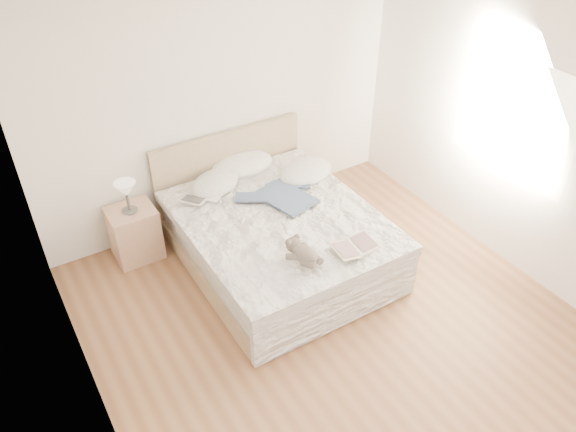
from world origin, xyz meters
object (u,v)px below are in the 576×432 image
object	(u,v)px
nightstand	(135,233)
teddy_bear	(305,260)
table_lamp	(126,191)
childrens_book	(354,247)
photo_book	(201,198)
bed	(276,236)

from	to	relation	value
nightstand	teddy_bear	xyz separation A→B (m)	(0.99, -1.59, 0.37)
table_lamp	childrens_book	bearing A→B (deg)	-47.98
nightstand	photo_book	size ratio (longest dim) A/B	1.59
photo_book	teddy_bear	bearing A→B (deg)	-114.06
table_lamp	photo_book	xyz separation A→B (m)	(0.64, -0.25, -0.17)
nightstand	photo_book	xyz separation A→B (m)	(0.64, -0.27, 0.35)
photo_book	teddy_bear	world-z (taller)	teddy_bear
table_lamp	photo_book	world-z (taller)	table_lamp
bed	teddy_bear	bearing A→B (deg)	-102.28
bed	table_lamp	bearing A→B (deg)	145.85
table_lamp	photo_book	distance (m)	0.71
nightstand	table_lamp	bearing A→B (deg)	-103.35
teddy_bear	childrens_book	bearing A→B (deg)	-22.51
bed	teddy_bear	world-z (taller)	bed
nightstand	photo_book	bearing A→B (deg)	-22.47
bed	teddy_bear	distance (m)	0.87
bed	photo_book	size ratio (longest dim) A/B	6.08
table_lamp	photo_book	size ratio (longest dim) A/B	0.93
photo_book	childrens_book	bearing A→B (deg)	-98.11
photo_book	teddy_bear	distance (m)	1.37
nightstand	table_lamp	xyz separation A→B (m)	(-0.00, -0.01, 0.52)
photo_book	childrens_book	xyz separation A→B (m)	(0.83, -1.38, 0.00)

